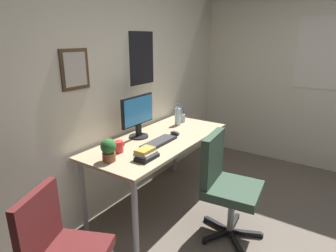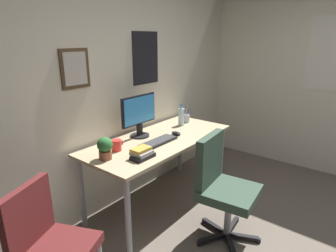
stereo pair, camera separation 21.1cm
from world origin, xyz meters
The scene contains 12 objects.
wall_back centered at (0.00, 2.15, 1.30)m, with size 4.40×0.10×2.60m.
desk centered at (0.18, 1.70, 0.68)m, with size 1.67×0.73×0.75m.
office_chair centered at (0.10, 0.95, 0.53)m, with size 0.57×0.57×0.95m.
side_chair centered at (-1.21, 1.47, 0.50)m, with size 0.55×0.55×0.88m.
monitor centered at (0.09, 1.91, 0.99)m, with size 0.46×0.20×0.43m.
keyboard centered at (0.06, 1.63, 0.77)m, with size 0.43×0.15×0.03m.
computer_mouse centered at (0.36, 1.64, 0.77)m, with size 0.06×0.11×0.04m.
water_bottle centered at (0.68, 1.80, 0.86)m, with size 0.07×0.07×0.25m.
coffee_mug_near centered at (-0.32, 1.80, 0.81)m, with size 0.13×0.09×0.10m.
potted_plant centered at (-0.51, 1.73, 0.86)m, with size 0.13×0.13×0.19m.
pen_cup centered at (0.82, 1.82, 0.81)m, with size 0.07×0.07×0.20m.
book_stack_left centered at (-0.30, 1.50, 0.80)m, with size 0.21×0.14×0.09m.
Camera 1 is at (-2.03, 0.13, 1.73)m, focal length 30.08 mm.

